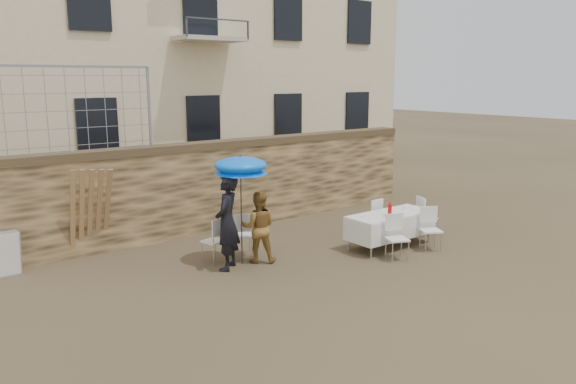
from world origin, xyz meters
TOP-DOWN VIEW (x-y plane):
  - ground at (0.00, 0.00)m, footprint 80.00×80.00m
  - stone_wall at (0.00, 5.00)m, footprint 13.00×0.50m
  - chain_link_fence at (-3.00, 5.00)m, footprint 3.20×0.06m
  - man_suit at (-1.09, 2.24)m, footprint 0.83×0.82m
  - woman_dress at (-0.34, 2.24)m, footprint 0.92×0.88m
  - umbrella at (-0.69, 2.34)m, footprint 1.11×1.11m
  - couple_chair_left at (-1.09, 2.79)m, footprint 0.58×0.58m
  - couple_chair_right at (-0.39, 2.79)m, footprint 0.64×0.64m
  - banquet_table at (2.64, 1.32)m, footprint 2.10×0.85m
  - soda_bottle at (2.44, 1.17)m, footprint 0.09×0.09m
  - table_chair_front_left at (2.04, 0.57)m, footprint 0.63×0.63m
  - table_chair_front_right at (3.14, 0.57)m, footprint 0.65×0.65m
  - table_chair_back at (2.84, 2.12)m, footprint 0.49×0.49m
  - table_chair_side at (4.04, 1.42)m, footprint 0.61×0.61m
  - chair_stack_right at (-4.67, 4.51)m, footprint 0.46×0.32m
  - wood_planks at (-3.07, 4.58)m, footprint 0.70×0.20m

SIDE VIEW (x-z plane):
  - ground at x=0.00m, z-range 0.00..0.00m
  - chair_stack_right at x=-4.67m, z-range 0.00..0.92m
  - couple_chair_left at x=-1.09m, z-range 0.00..0.96m
  - couple_chair_right at x=-0.39m, z-range 0.00..0.96m
  - table_chair_front_left at x=2.04m, z-range 0.00..0.96m
  - table_chair_front_right at x=3.14m, z-range 0.00..0.96m
  - table_chair_back at x=2.84m, z-range 0.00..0.96m
  - table_chair_side at x=4.04m, z-range 0.00..0.96m
  - banquet_table at x=2.64m, z-range 0.34..1.12m
  - woman_dress at x=-0.34m, z-range 0.00..1.49m
  - soda_bottle at x=2.44m, z-range 0.77..1.04m
  - man_suit at x=-1.09m, z-range 0.00..1.93m
  - wood_planks at x=-3.07m, z-range 0.00..2.00m
  - stone_wall at x=0.00m, z-range 0.00..2.20m
  - umbrella at x=-0.69m, z-range 0.94..3.05m
  - chain_link_fence at x=-3.00m, z-range 2.20..4.00m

